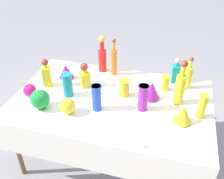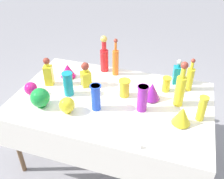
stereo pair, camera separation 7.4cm
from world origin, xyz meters
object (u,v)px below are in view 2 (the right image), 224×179
at_px(tall_bottle_0, 116,61).
at_px(square_decanter_0, 48,73).
at_px(slender_vase_5, 202,108).
at_px(slender_vase_3, 125,87).
at_px(tall_bottle_3, 104,56).
at_px(slender_vase_0, 166,84).
at_px(round_bowl_1, 67,105).
at_px(fluted_vase_1, 152,91).
at_px(tall_bottle_1, 190,78).
at_px(square_decanter_1, 86,75).
at_px(slender_vase_1, 96,97).
at_px(square_decanter_2, 178,74).
at_px(slender_vase_4, 68,83).
at_px(fluted_vase_0, 182,116).
at_px(slender_vase_2, 142,98).
at_px(fluted_vase_2, 68,70).
at_px(round_bowl_2, 40,98).
at_px(round_bowl_0, 31,88).
at_px(tall_bottle_2, 180,88).

height_order(tall_bottle_0, square_decanter_0, tall_bottle_0).
bearing_deg(slender_vase_5, tall_bottle_0, 151.15).
bearing_deg(slender_vase_3, tall_bottle_3, 130.35).
height_order(slender_vase_0, round_bowl_1, slender_vase_0).
distance_m(fluted_vase_1, round_bowl_1, 0.76).
bearing_deg(tall_bottle_1, square_decanter_1, -166.22).
distance_m(tall_bottle_0, tall_bottle_3, 0.15).
bearing_deg(slender_vase_1, square_decanter_2, 46.10).
bearing_deg(square_decanter_0, round_bowl_1, -43.25).
distance_m(square_decanter_2, slender_vase_4, 1.06).
relative_size(slender_vase_4, fluted_vase_0, 1.43).
bearing_deg(fluted_vase_0, fluted_vase_1, 137.78).
xyz_separation_m(tall_bottle_1, slender_vase_3, (-0.55, -0.29, -0.04)).
bearing_deg(slender_vase_1, tall_bottle_3, 103.32).
bearing_deg(tall_bottle_3, slender_vase_2, -45.90).
bearing_deg(slender_vase_5, slender_vase_3, 168.97).
distance_m(slender_vase_0, fluted_vase_2, 1.00).
xyz_separation_m(slender_vase_3, round_bowl_2, (-0.65, -0.38, 0.00)).
bearing_deg(slender_vase_2, slender_vase_5, 2.85).
bearing_deg(fluted_vase_0, square_decanter_0, 171.25).
bearing_deg(tall_bottle_0, fluted_vase_2, -155.59).
xyz_separation_m(tall_bottle_0, round_bowl_1, (-0.20, -0.73, -0.08)).
distance_m(tall_bottle_0, round_bowl_1, 0.76).
bearing_deg(slender_vase_1, slender_vase_4, 158.43).
height_order(tall_bottle_0, square_decanter_2, tall_bottle_0).
relative_size(slender_vase_0, slender_vase_4, 0.64).
distance_m(square_decanter_0, square_decanter_2, 1.26).
distance_m(tall_bottle_3, slender_vase_2, 0.76).
bearing_deg(fluted_vase_0, slender_vase_4, 174.52).
xyz_separation_m(fluted_vase_1, fluted_vase_2, (-0.89, 0.12, -0.01)).
distance_m(tall_bottle_1, square_decanter_0, 1.35).
bearing_deg(slender_vase_0, square_decanter_1, -169.11).
height_order(slender_vase_3, round_bowl_2, round_bowl_2).
bearing_deg(round_bowl_0, slender_vase_1, -1.41).
bearing_deg(square_decanter_2, tall_bottle_0, -177.54).
bearing_deg(tall_bottle_3, slender_vase_1, -76.68).
bearing_deg(tall_bottle_0, slender_vase_3, -60.82).
relative_size(tall_bottle_2, slender_vase_1, 1.76).
relative_size(square_decanter_2, fluted_vase_2, 1.68).
height_order(slender_vase_4, fluted_vase_0, slender_vase_4).
distance_m(tall_bottle_1, fluted_vase_2, 1.21).
xyz_separation_m(tall_bottle_1, slender_vase_2, (-0.36, -0.44, -0.00)).
distance_m(tall_bottle_3, round_bowl_2, 0.83).
distance_m(square_decanter_2, slender_vase_3, 0.57).
bearing_deg(slender_vase_0, slender_vase_1, -138.97).
bearing_deg(fluted_vase_1, slender_vase_3, -174.43).
relative_size(square_decanter_0, square_decanter_1, 1.15).
height_order(tall_bottle_2, slender_vase_2, tall_bottle_2).
bearing_deg(fluted_vase_0, square_decanter_2, 99.08).
bearing_deg(fluted_vase_0, slender_vase_1, -177.77).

